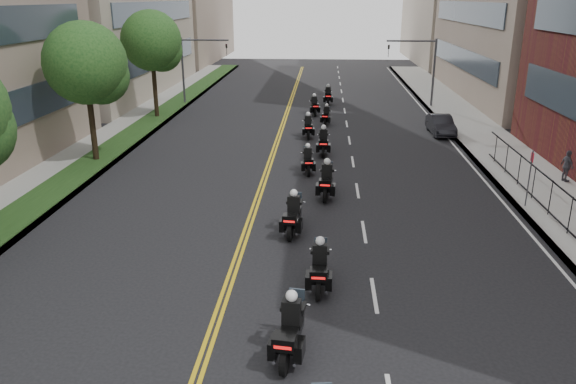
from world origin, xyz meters
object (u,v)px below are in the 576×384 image
(motorcycle_6, at_px, (308,161))
(motorcycle_7, at_px, (323,143))
(motorcycle_11, at_px, (328,96))
(pedestrian_c, at_px, (567,166))
(motorcycle_3, at_px, (319,269))
(motorcycle_10, at_px, (314,106))
(motorcycle_2, at_px, (290,331))
(motorcycle_5, at_px, (327,182))
(parked_sedan, at_px, (441,125))
(motorcycle_8, at_px, (308,128))
(motorcycle_9, at_px, (326,116))
(motorcycle_4, at_px, (293,217))

(motorcycle_6, distance_m, motorcycle_7, 3.77)
(motorcycle_11, height_order, pedestrian_c, motorcycle_11)
(motorcycle_3, relative_size, motorcycle_10, 1.04)
(motorcycle_2, distance_m, motorcycle_5, 12.27)
(motorcycle_11, bearing_deg, motorcycle_5, -91.19)
(motorcycle_6, xyz_separation_m, motorcycle_10, (0.03, 15.45, 0.04))
(motorcycle_2, xyz_separation_m, parked_sedan, (8.63, 25.41, -0.07))
(motorcycle_8, relative_size, pedestrian_c, 1.45)
(motorcycle_10, relative_size, parked_sedan, 0.58)
(motorcycle_2, bearing_deg, motorcycle_11, 95.65)
(motorcycle_10, bearing_deg, pedestrian_c, -59.95)
(motorcycle_3, bearing_deg, motorcycle_5, 90.02)
(motorcycle_6, bearing_deg, motorcycle_7, 72.40)
(motorcycle_8, bearing_deg, motorcycle_9, 69.00)
(motorcycle_4, xyz_separation_m, motorcycle_5, (1.30, 4.28, 0.03))
(motorcycle_9, xyz_separation_m, pedestrian_c, (11.80, -13.01, 0.34))
(motorcycle_8, bearing_deg, motorcycle_2, -93.71)
(motorcycle_9, bearing_deg, motorcycle_6, -87.17)
(motorcycle_7, relative_size, motorcycle_9, 1.15)
(motorcycle_5, distance_m, motorcycle_6, 3.90)
(motorcycle_3, bearing_deg, parked_sedan, 71.56)
(pedestrian_c, bearing_deg, motorcycle_11, 18.10)
(motorcycle_4, relative_size, motorcycle_5, 0.96)
(motorcycle_4, bearing_deg, motorcycle_9, 92.00)
(motorcycle_6, height_order, motorcycle_7, motorcycle_7)
(motorcycle_3, relative_size, motorcycle_7, 0.99)
(motorcycle_5, xyz_separation_m, motorcycle_9, (-0.00, 15.68, -0.12))
(motorcycle_5, bearing_deg, parked_sedan, 63.86)
(motorcycle_7, bearing_deg, motorcycle_2, -92.44)
(parked_sedan, bearing_deg, pedestrian_c, -70.52)
(motorcycle_3, relative_size, motorcycle_8, 1.03)
(motorcycle_4, relative_size, motorcycle_9, 1.16)
(motorcycle_10, bearing_deg, motorcycle_11, 69.04)
(motorcycle_2, bearing_deg, motorcycle_4, 100.05)
(motorcycle_10, relative_size, motorcycle_11, 0.96)
(parked_sedan, xyz_separation_m, pedestrian_c, (4.10, -10.50, 0.30))
(motorcycle_5, distance_m, motorcycle_8, 11.70)
(motorcycle_7, bearing_deg, motorcycle_8, 103.48)
(motorcycle_9, bearing_deg, pedestrian_c, -40.26)
(pedestrian_c, bearing_deg, motorcycle_7, 57.42)
(motorcycle_4, xyz_separation_m, motorcycle_8, (0.09, 15.92, -0.03))
(motorcycle_6, relative_size, pedestrian_c, 1.35)
(motorcycle_4, bearing_deg, parked_sedan, 68.43)
(motorcycle_7, xyz_separation_m, motorcycle_8, (-1.03, 4.18, -0.03))
(motorcycle_2, xyz_separation_m, pedestrian_c, (12.73, 14.91, 0.22))
(motorcycle_2, height_order, motorcycle_10, motorcycle_2)
(motorcycle_3, height_order, motorcycle_9, motorcycle_3)
(motorcycle_7, relative_size, parked_sedan, 0.61)
(motorcycle_4, distance_m, motorcycle_7, 11.79)
(motorcycle_6, height_order, motorcycle_9, motorcycle_6)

